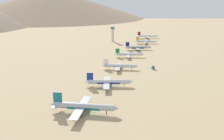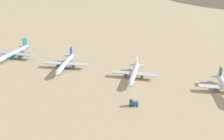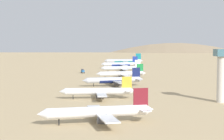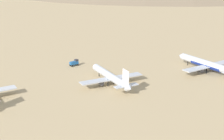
% 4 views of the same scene
% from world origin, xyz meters
% --- Properties ---
extents(ground_plane, '(2107.46, 2107.46, 0.00)m').
position_xyz_m(ground_plane, '(0.00, 0.00, 0.00)').
color(ground_plane, tan).
extents(parked_jet_0, '(49.91, 40.44, 14.42)m').
position_xyz_m(parked_jet_0, '(-23.12, -176.28, 4.80)').
color(parked_jet_0, '#B2B7C1').
rests_on(parked_jet_0, ground).
extents(parked_jet_1, '(44.84, 36.60, 12.94)m').
position_xyz_m(parked_jet_1, '(-13.97, -118.79, 4.31)').
color(parked_jet_1, silver).
rests_on(parked_jet_1, ground).
extents(parked_jet_2, '(41.85, 33.97, 12.07)m').
position_xyz_m(parked_jet_2, '(-10.04, -60.14, 4.06)').
color(parked_jet_2, silver).
rests_on(parked_jet_2, ground).
extents(parked_jet_3, '(41.76, 34.06, 12.05)m').
position_xyz_m(parked_jet_3, '(-3.87, 2.72, 4.06)').
color(parked_jet_3, silver).
rests_on(parked_jet_3, ground).
extents(parked_jet_4, '(43.21, 35.38, 12.52)m').
position_xyz_m(parked_jet_4, '(6.48, 55.00, 4.16)').
color(parked_jet_4, '#B2B7C1').
rests_on(parked_jet_4, ground).
extents(parked_jet_5, '(41.35, 33.49, 11.95)m').
position_xyz_m(parked_jet_5, '(18.94, 113.43, 4.02)').
color(parked_jet_5, silver).
rests_on(parked_jet_5, ground).
extents(parked_jet_6, '(45.39, 37.12, 13.13)m').
position_xyz_m(parked_jet_6, '(21.15, 176.64, 4.42)').
color(parked_jet_6, white).
rests_on(parked_jet_6, ground).
extents(service_truck, '(3.71, 5.58, 3.90)m').
position_xyz_m(service_truck, '(28.45, -53.51, 2.08)').
color(service_truck, '#1E5999').
rests_on(service_truck, ground).
extents(control_tower, '(7.20, 7.20, 27.15)m').
position_xyz_m(control_tower, '(-42.74, 129.83, 15.25)').
color(control_tower, beige).
rests_on(control_tower, ground).
extents(desert_hill_0, '(511.54, 511.54, 97.22)m').
position_xyz_m(desert_hill_0, '(-213.32, -855.11, 48.61)').
color(desert_hill_0, '#8C775B').
rests_on(desert_hill_0, ground).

